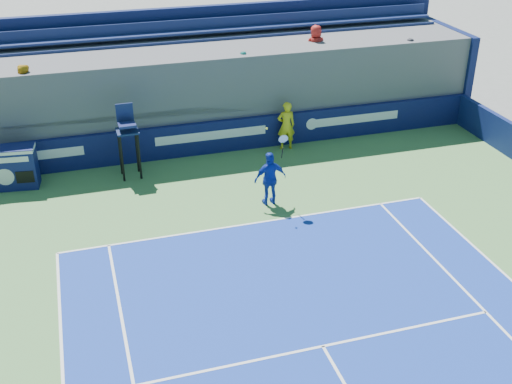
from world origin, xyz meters
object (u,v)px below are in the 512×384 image
object	(u,v)px
ball_person	(286,126)
match_clock	(16,166)
tennis_player	(270,178)
umpire_chair	(127,134)

from	to	relation	value
ball_person	match_clock	distance (m)	9.26
tennis_player	match_clock	bearing A→B (deg)	155.31
ball_person	match_clock	bearing A→B (deg)	6.66
match_clock	umpire_chair	world-z (taller)	umpire_chair
ball_person	umpire_chair	distance (m)	5.74
umpire_chair	ball_person	bearing A→B (deg)	6.52
tennis_player	umpire_chair	bearing A→B (deg)	140.58
match_clock	umpire_chair	xyz separation A→B (m)	(3.58, -0.25, 0.79)
umpire_chair	tennis_player	distance (m)	5.02
ball_person	tennis_player	distance (m)	4.22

